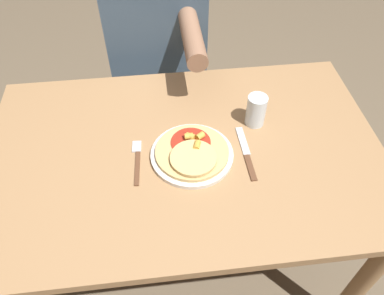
{
  "coord_description": "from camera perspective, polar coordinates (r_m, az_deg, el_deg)",
  "views": [
    {
      "loc": [
        -0.07,
        -0.77,
        1.62
      ],
      "look_at": [
        0.02,
        -0.03,
        0.78
      ],
      "focal_mm": 35.0,
      "sensor_mm": 36.0,
      "label": 1
    }
  ],
  "objects": [
    {
      "name": "pizza",
      "position": [
        1.13,
        0.05,
        -0.69
      ],
      "size": [
        0.23,
        0.23,
        0.04
      ],
      "color": "tan",
      "rests_on": "plate"
    },
    {
      "name": "knife",
      "position": [
        1.17,
        8.29,
        -0.92
      ],
      "size": [
        0.02,
        0.22,
        0.0
      ],
      "color": "brown",
      "rests_on": "dining_table"
    },
    {
      "name": "person_diner",
      "position": [
        1.64,
        -5.21,
        15.03
      ],
      "size": [
        0.39,
        0.52,
        1.23
      ],
      "color": "#2D2D38",
      "rests_on": "ground_plane"
    },
    {
      "name": "plate",
      "position": [
        1.15,
        0.0,
        -1.1
      ],
      "size": [
        0.25,
        0.25,
        0.01
      ],
      "color": "silver",
      "rests_on": "dining_table"
    },
    {
      "name": "ground_plane",
      "position": [
        1.8,
        -0.74,
        -16.26
      ],
      "size": [
        8.0,
        8.0,
        0.0
      ],
      "primitive_type": "plane",
      "color": "brown"
    },
    {
      "name": "dining_table",
      "position": [
        1.26,
        -1.02,
        -3.68
      ],
      "size": [
        1.25,
        0.8,
        0.74
      ],
      "color": "#9E754C",
      "rests_on": "ground_plane"
    },
    {
      "name": "fork",
      "position": [
        1.16,
        -8.37,
        -1.75
      ],
      "size": [
        0.03,
        0.18,
        0.0
      ],
      "color": "brown",
      "rests_on": "dining_table"
    },
    {
      "name": "drinking_glass",
      "position": [
        1.24,
        9.74,
        5.59
      ],
      "size": [
        0.06,
        0.06,
        0.11
      ],
      "color": "silver",
      "rests_on": "dining_table"
    }
  ]
}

